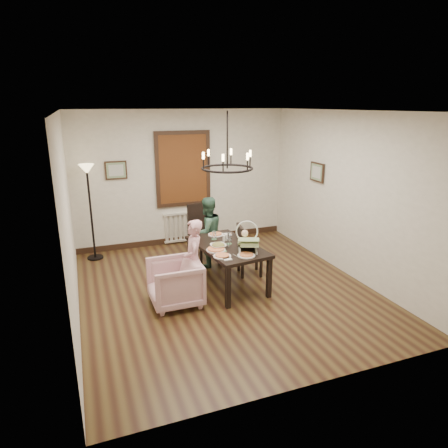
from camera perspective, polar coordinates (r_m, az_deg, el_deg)
room_shell at (r=6.45m, az=-1.02°, el=3.39°), size 4.51×5.00×2.81m
dining_table at (r=6.49m, az=0.44°, el=-3.74°), size 1.04×1.60×0.70m
chair_far at (r=7.63m, az=-2.79°, el=-1.15°), size 0.57×0.57×1.09m
chair_right at (r=6.98m, az=3.74°, el=-3.69°), size 0.47×0.47×0.91m
armchair at (r=6.04m, az=-7.04°, el=-8.33°), size 0.76×0.74×0.68m
elderly_woman at (r=6.11m, az=-4.35°, el=-6.12°), size 0.34×0.43×1.05m
seated_man at (r=7.32m, az=-2.39°, el=-1.99°), size 0.62×0.54×1.08m
baby_bouncer at (r=6.18m, az=3.44°, el=-2.40°), size 0.53×0.60×0.33m
salad_bowl at (r=6.33m, az=-0.83°, el=-3.13°), size 0.30×0.30×0.07m
pizza_platter at (r=6.22m, az=-1.16°, el=-3.66°), size 0.30×0.30×0.04m
drinking_glass at (r=6.37m, az=0.65°, el=-2.76°), size 0.06×0.06×0.12m
window_blinds at (r=8.38m, az=-5.85°, el=7.82°), size 1.00×0.03×1.40m
radiator at (r=8.68m, az=-5.64°, el=-0.34°), size 0.92×0.12×0.62m
picture_back at (r=8.15m, az=-15.17°, el=7.43°), size 0.42×0.03×0.36m
picture_right at (r=7.85m, az=13.14°, el=7.23°), size 0.03×0.42×0.36m
floor_lamp at (r=7.95m, az=-18.46°, el=1.39°), size 0.30×0.30×1.80m
chandelier at (r=6.15m, az=0.47°, el=7.96°), size 0.80×0.80×0.04m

